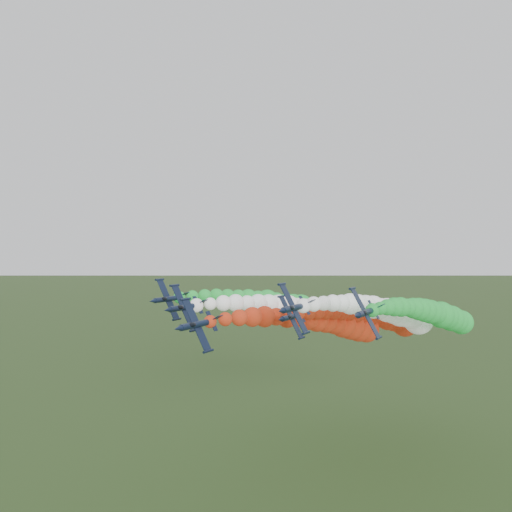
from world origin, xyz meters
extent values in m
cylinder|color=#101A32|center=(-2.20, -8.28, 41.69)|extent=(1.38, 8.30, 1.38)
cone|color=#101A32|center=(-2.20, -13.17, 41.69)|extent=(1.26, 1.66, 1.26)
cone|color=black|center=(-2.20, -3.77, 41.69)|extent=(1.26, 0.83, 1.26)
ellipsoid|color=black|center=(-1.88, -10.13, 41.87)|extent=(0.86, 1.73, 0.93)
cube|color=#101A32|center=(-2.32, -8.47, 41.62)|extent=(4.50, 1.75, 7.73)
cylinder|color=#101A32|center=(-4.52, -8.47, 45.46)|extent=(0.55, 2.40, 0.55)
cylinder|color=#101A32|center=(-0.12, -8.47, 37.78)|extent=(0.55, 2.40, 0.55)
cube|color=#101A32|center=(-1.28, -4.78, 42.21)|extent=(1.90, 1.38, 1.17)
cube|color=#101A32|center=(-2.08, -4.78, 41.76)|extent=(1.82, 1.01, 3.08)
sphere|color=#AF2C13|center=(-2.20, -5.06, 41.69)|extent=(2.08, 2.08, 2.08)
sphere|color=#AF2C13|center=(-2.18, -0.76, 41.56)|extent=(2.36, 2.36, 2.36)
sphere|color=#AF2C13|center=(-2.12, 3.55, 41.29)|extent=(2.93, 2.93, 2.93)
sphere|color=#AF2C13|center=(-2.01, 7.85, 40.93)|extent=(3.63, 3.63, 3.63)
sphere|color=#AF2C13|center=(-1.86, 12.15, 40.49)|extent=(4.05, 4.05, 4.05)
sphere|color=#AF2C13|center=(-1.66, 16.46, 39.98)|extent=(3.48, 3.48, 3.48)
sphere|color=#AF2C13|center=(-1.42, 20.76, 39.41)|extent=(4.38, 4.38, 4.38)
sphere|color=#AF2C13|center=(-1.14, 25.06, 38.77)|extent=(4.03, 4.03, 4.03)
sphere|color=#AF2C13|center=(-0.81, 29.36, 38.07)|extent=(4.91, 4.91, 4.91)
sphere|color=#AF2C13|center=(-0.44, 33.67, 37.32)|extent=(5.36, 5.36, 5.36)
sphere|color=#AF2C13|center=(-0.03, 37.97, 36.52)|extent=(5.39, 5.39, 5.39)
sphere|color=#AF2C13|center=(0.43, 42.27, 35.67)|extent=(5.55, 5.55, 5.55)
sphere|color=#AF2C13|center=(0.93, 46.58, 34.77)|extent=(6.60, 6.60, 6.60)
sphere|color=#AF2C13|center=(1.47, 50.88, 33.83)|extent=(7.00, 7.00, 7.00)
sphere|color=#AF2C13|center=(2.06, 55.18, 32.84)|extent=(7.24, 7.24, 7.24)
sphere|color=#AF2C13|center=(2.69, 59.48, 31.81)|extent=(6.89, 6.89, 6.89)
cylinder|color=#101A32|center=(-10.80, -0.51, 43.04)|extent=(1.38, 8.30, 1.38)
cone|color=#101A32|center=(-10.80, -5.40, 43.04)|extent=(1.26, 1.66, 1.26)
cone|color=black|center=(-10.80, 4.00, 43.04)|extent=(1.26, 0.83, 1.26)
ellipsoid|color=black|center=(-10.48, -2.36, 43.23)|extent=(0.86, 1.73, 0.93)
cube|color=#101A32|center=(-10.92, -0.70, 42.98)|extent=(4.50, 1.75, 7.73)
cylinder|color=#101A32|center=(-13.12, -0.70, 46.81)|extent=(0.55, 2.40, 0.55)
cylinder|color=#101A32|center=(-8.72, -0.70, 39.14)|extent=(0.55, 2.40, 0.55)
cube|color=#101A32|center=(-9.88, 2.99, 43.57)|extent=(1.90, 1.38, 1.17)
cube|color=#101A32|center=(-10.68, 2.99, 43.11)|extent=(1.82, 1.01, 3.08)
sphere|color=white|center=(-10.80, 2.71, 43.04)|extent=(2.57, 2.57, 2.57)
sphere|color=white|center=(-10.78, 7.02, 42.91)|extent=(2.36, 2.36, 2.36)
sphere|color=white|center=(-10.72, 11.32, 42.65)|extent=(3.13, 3.13, 3.13)
sphere|color=white|center=(-10.61, 15.62, 42.29)|extent=(3.56, 3.56, 3.56)
sphere|color=white|center=(-10.46, 19.93, 41.85)|extent=(3.29, 3.29, 3.29)
sphere|color=white|center=(-10.26, 24.23, 41.34)|extent=(4.19, 4.19, 4.19)
sphere|color=white|center=(-10.02, 28.53, 40.76)|extent=(4.56, 4.56, 4.56)
sphere|color=white|center=(-9.74, 32.83, 40.13)|extent=(5.06, 5.06, 5.06)
sphere|color=white|center=(-9.41, 37.14, 39.43)|extent=(5.55, 5.55, 5.55)
sphere|color=white|center=(-9.04, 41.44, 38.68)|extent=(5.03, 5.03, 5.03)
sphere|color=white|center=(-8.63, 45.74, 37.88)|extent=(5.56, 5.56, 5.56)
sphere|color=white|center=(-8.17, 50.05, 37.03)|extent=(5.42, 5.42, 5.42)
sphere|color=white|center=(-7.67, 54.35, 36.13)|extent=(5.72, 5.72, 5.72)
sphere|color=white|center=(-7.13, 58.65, 35.19)|extent=(7.08, 7.08, 7.08)
sphere|color=white|center=(-6.54, 62.95, 34.20)|extent=(7.01, 7.01, 7.01)
sphere|color=white|center=(-5.91, 67.26, 33.17)|extent=(7.63, 7.63, 7.63)
cylinder|color=#101A32|center=(8.89, 3.07, 43.75)|extent=(1.38, 8.30, 1.38)
cone|color=#101A32|center=(8.89, -1.82, 43.75)|extent=(1.26, 1.66, 1.26)
cone|color=black|center=(8.89, 7.58, 43.75)|extent=(1.26, 0.83, 1.26)
ellipsoid|color=black|center=(9.21, 1.22, 43.94)|extent=(0.86, 1.73, 0.93)
cube|color=#101A32|center=(8.77, 2.88, 43.68)|extent=(4.50, 1.75, 7.73)
cylinder|color=#101A32|center=(6.57, 2.88, 47.52)|extent=(0.55, 2.40, 0.55)
cylinder|color=#101A32|center=(10.97, 2.88, 39.85)|extent=(0.55, 2.40, 0.55)
cube|color=#101A32|center=(9.81, 6.57, 44.28)|extent=(1.90, 1.38, 1.17)
cube|color=#101A32|center=(9.01, 6.57, 43.82)|extent=(1.82, 1.01, 3.08)
sphere|color=white|center=(8.89, 6.29, 43.75)|extent=(2.50, 2.50, 2.50)
sphere|color=white|center=(8.92, 10.60, 43.62)|extent=(2.67, 2.67, 2.67)
sphere|color=white|center=(8.98, 14.90, 43.36)|extent=(2.74, 2.74, 2.74)
sphere|color=white|center=(9.09, 19.20, 43.00)|extent=(3.25, 3.25, 3.25)
sphere|color=white|center=(9.24, 23.51, 42.56)|extent=(3.42, 3.42, 3.42)
sphere|color=white|center=(9.44, 27.81, 42.05)|extent=(4.33, 4.33, 4.33)
sphere|color=white|center=(9.68, 32.11, 41.47)|extent=(4.45, 4.45, 4.45)
sphere|color=white|center=(9.96, 36.41, 40.84)|extent=(4.72, 4.72, 4.72)
sphere|color=white|center=(10.29, 40.72, 40.14)|extent=(5.21, 5.21, 5.21)
sphere|color=white|center=(10.65, 45.02, 39.39)|extent=(4.91, 4.91, 4.91)
sphere|color=white|center=(11.07, 49.32, 38.59)|extent=(5.77, 5.77, 5.77)
sphere|color=white|center=(11.52, 53.63, 37.74)|extent=(6.00, 6.00, 6.00)
sphere|color=white|center=(12.02, 57.93, 36.84)|extent=(6.57, 6.57, 6.57)
sphere|color=white|center=(12.57, 62.23, 35.90)|extent=(6.20, 6.20, 6.20)
sphere|color=white|center=(13.15, 66.53, 34.91)|extent=(6.17, 6.17, 6.17)
sphere|color=white|center=(13.78, 70.84, 33.88)|extent=(8.25, 8.25, 8.25)
cylinder|color=#101A32|center=(-20.43, 6.48, 43.42)|extent=(1.38, 8.30, 1.38)
cone|color=#101A32|center=(-20.43, 1.59, 43.42)|extent=(1.26, 1.66, 1.26)
cone|color=black|center=(-20.43, 10.99, 43.42)|extent=(1.26, 0.83, 1.26)
ellipsoid|color=black|center=(-20.11, 4.63, 43.61)|extent=(0.86, 1.73, 0.93)
cube|color=#101A32|center=(-20.55, 6.29, 43.35)|extent=(4.50, 1.75, 7.73)
cylinder|color=#101A32|center=(-22.75, 6.29, 47.19)|extent=(0.55, 2.40, 0.55)
cylinder|color=#101A32|center=(-18.35, 6.29, 39.52)|extent=(0.55, 2.40, 0.55)
cube|color=#101A32|center=(-19.51, 9.98, 43.95)|extent=(1.90, 1.38, 1.17)
cube|color=#101A32|center=(-20.31, 9.98, 43.49)|extent=(1.82, 1.01, 3.08)
sphere|color=green|center=(-20.43, 9.70, 43.42)|extent=(2.48, 2.48, 2.48)
sphere|color=green|center=(-20.41, 14.01, 43.29)|extent=(2.55, 2.55, 2.55)
sphere|color=green|center=(-20.34, 18.31, 43.03)|extent=(2.98, 2.98, 2.98)
sphere|color=green|center=(-20.23, 22.61, 42.67)|extent=(3.36, 3.36, 3.36)
sphere|color=green|center=(-20.08, 26.91, 42.23)|extent=(3.48, 3.48, 3.48)
sphere|color=green|center=(-19.89, 31.22, 41.72)|extent=(3.66, 3.66, 3.66)
sphere|color=green|center=(-19.65, 35.52, 41.14)|extent=(4.43, 4.43, 4.43)
sphere|color=green|center=(-19.36, 39.82, 40.51)|extent=(4.36, 4.36, 4.36)
sphere|color=green|center=(-19.04, 44.13, 39.81)|extent=(5.68, 5.68, 5.68)
sphere|color=green|center=(-18.67, 48.43, 39.06)|extent=(5.08, 5.08, 5.08)
sphere|color=green|center=(-18.26, 52.73, 38.26)|extent=(5.11, 5.11, 5.11)
sphere|color=green|center=(-17.80, 57.03, 37.41)|extent=(6.30, 6.30, 6.30)
sphere|color=green|center=(-17.30, 61.34, 36.51)|extent=(7.15, 7.15, 7.15)
sphere|color=green|center=(-16.76, 65.64, 35.57)|extent=(6.59, 6.59, 6.59)
sphere|color=green|center=(-16.17, 69.94, 34.58)|extent=(6.93, 6.93, 6.93)
sphere|color=green|center=(-15.54, 74.25, 33.54)|extent=(7.75, 7.75, 7.75)
cylinder|color=#101A32|center=(19.20, 8.21, 43.10)|extent=(1.38, 8.30, 1.38)
cone|color=#101A32|center=(19.20, 3.33, 43.10)|extent=(1.26, 1.66, 1.26)
cone|color=black|center=(19.20, 12.73, 43.10)|extent=(1.26, 0.83, 1.26)
ellipsoid|color=black|center=(19.52, 6.37, 43.29)|extent=(0.86, 1.73, 0.93)
cube|color=#101A32|center=(19.08, 8.03, 43.03)|extent=(4.50, 1.75, 7.73)
cylinder|color=#101A32|center=(16.88, 8.03, 46.87)|extent=(0.55, 2.40, 0.55)
cylinder|color=#101A32|center=(21.28, 8.03, 39.20)|extent=(0.55, 2.40, 0.55)
cube|color=#101A32|center=(20.12, 11.72, 43.63)|extent=(1.90, 1.38, 1.17)
cube|color=#101A32|center=(19.32, 11.72, 43.17)|extent=(1.82, 1.01, 3.08)
sphere|color=green|center=(19.20, 11.44, 43.10)|extent=(2.37, 2.37, 2.37)
sphere|color=green|center=(19.22, 15.74, 42.97)|extent=(2.34, 2.34, 2.34)
sphere|color=green|center=(19.28, 20.05, 42.71)|extent=(2.99, 2.99, 2.99)
sphere|color=green|center=(19.39, 24.35, 42.35)|extent=(3.60, 3.60, 3.60)
sphere|color=green|center=(19.54, 28.65, 41.91)|extent=(3.87, 3.87, 3.87)
sphere|color=green|center=(19.74, 32.96, 41.40)|extent=(3.61, 3.61, 3.61)
sphere|color=green|center=(19.98, 37.26, 40.82)|extent=(4.38, 4.38, 4.38)
sphere|color=green|center=(20.26, 41.56, 40.19)|extent=(4.93, 4.93, 4.93)
sphere|color=green|center=(20.59, 45.86, 39.49)|extent=(5.29, 5.29, 5.29)
sphere|color=green|center=(20.96, 50.17, 38.74)|extent=(5.55, 5.55, 5.55)
sphere|color=green|center=(21.37, 54.47, 37.94)|extent=(5.04, 5.04, 5.04)
sphere|color=green|center=(21.83, 58.77, 37.09)|extent=(6.55, 6.55, 6.55)
sphere|color=green|center=(22.32, 63.08, 36.19)|extent=(6.27, 6.27, 6.27)
sphere|color=green|center=(22.87, 67.38, 35.25)|extent=(6.65, 6.65, 6.65)
sphere|color=green|center=(23.45, 71.68, 34.26)|extent=(6.29, 6.29, 6.29)
sphere|color=green|center=(24.08, 75.98, 33.22)|extent=(6.56, 6.56, 6.56)
cylinder|color=#101A32|center=(2.09, 15.95, 40.34)|extent=(1.38, 8.30, 1.38)
cone|color=#101A32|center=(2.09, 11.06, 40.34)|extent=(1.26, 1.66, 1.26)
cone|color=black|center=(2.09, 20.46, 40.34)|extent=(1.26, 0.83, 1.26)
ellipsoid|color=black|center=(2.41, 14.10, 40.52)|extent=(0.86, 1.73, 0.93)
cube|color=#101A32|center=(1.97, 15.76, 40.27)|extent=(4.50, 1.75, 7.73)
cylinder|color=#101A32|center=(-0.23, 15.76, 44.11)|extent=(0.55, 2.40, 0.55)
cylinder|color=#101A32|center=(4.17, 15.76, 36.43)|extent=(0.55, 2.40, 0.55)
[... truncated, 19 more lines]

